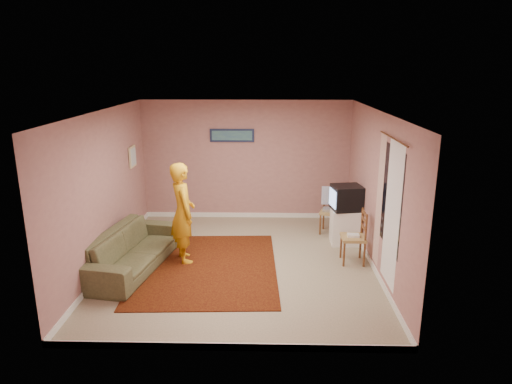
{
  "coord_description": "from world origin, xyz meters",
  "views": [
    {
      "loc": [
        0.44,
        -7.24,
        3.3
      ],
      "look_at": [
        0.26,
        0.6,
        1.12
      ],
      "focal_mm": 32.0,
      "sensor_mm": 36.0,
      "label": 1
    }
  ],
  "objects_px": {
    "tv_cabinet": "(345,226)",
    "person": "(183,213)",
    "chair_b": "(354,231)",
    "chair_a": "(331,207)",
    "sofa": "(132,249)",
    "crt_tv": "(346,198)"
  },
  "relations": [
    {
      "from": "chair_a",
      "to": "chair_b",
      "type": "relative_size",
      "value": 1.02
    },
    {
      "from": "chair_a",
      "to": "sofa",
      "type": "xyz_separation_m",
      "value": [
        -3.55,
        -1.75,
        -0.23
      ]
    },
    {
      "from": "chair_a",
      "to": "person",
      "type": "distance_m",
      "value": 3.09
    },
    {
      "from": "crt_tv",
      "to": "chair_a",
      "type": "bearing_deg",
      "value": 100.48
    },
    {
      "from": "tv_cabinet",
      "to": "crt_tv",
      "type": "relative_size",
      "value": 1.11
    },
    {
      "from": "crt_tv",
      "to": "person",
      "type": "relative_size",
      "value": 0.35
    },
    {
      "from": "sofa",
      "to": "tv_cabinet",
      "type": "bearing_deg",
      "value": -62.15
    },
    {
      "from": "tv_cabinet",
      "to": "sofa",
      "type": "bearing_deg",
      "value": -162.12
    },
    {
      "from": "chair_a",
      "to": "chair_b",
      "type": "distance_m",
      "value": 1.44
    },
    {
      "from": "sofa",
      "to": "chair_b",
      "type": "bearing_deg",
      "value": -75.1
    },
    {
      "from": "crt_tv",
      "to": "person",
      "type": "xyz_separation_m",
      "value": [
        -2.93,
        -0.87,
        -0.03
      ]
    },
    {
      "from": "chair_b",
      "to": "sofa",
      "type": "distance_m",
      "value": 3.76
    },
    {
      "from": "tv_cabinet",
      "to": "person",
      "type": "height_order",
      "value": "person"
    },
    {
      "from": "chair_a",
      "to": "sofa",
      "type": "distance_m",
      "value": 3.97
    },
    {
      "from": "crt_tv",
      "to": "sofa",
      "type": "height_order",
      "value": "crt_tv"
    },
    {
      "from": "chair_b",
      "to": "chair_a",
      "type": "bearing_deg",
      "value": -172.07
    },
    {
      "from": "sofa",
      "to": "person",
      "type": "distance_m",
      "value": 1.04
    },
    {
      "from": "tv_cabinet",
      "to": "sofa",
      "type": "xyz_separation_m",
      "value": [
        -3.75,
        -1.21,
        -0.01
      ]
    },
    {
      "from": "tv_cabinet",
      "to": "chair_b",
      "type": "xyz_separation_m",
      "value": [
        -0.01,
        -0.89,
        0.23
      ]
    },
    {
      "from": "sofa",
      "to": "chair_a",
      "type": "bearing_deg",
      "value": -53.76
    },
    {
      "from": "crt_tv",
      "to": "sofa",
      "type": "bearing_deg",
      "value": -171.31
    },
    {
      "from": "crt_tv",
      "to": "chair_b",
      "type": "bearing_deg",
      "value": -99.8
    }
  ]
}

